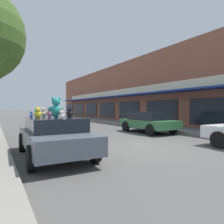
{
  "coord_description": "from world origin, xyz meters",
  "views": [
    {
      "loc": [
        -5.48,
        -6.74,
        1.7
      ],
      "look_at": [
        -0.76,
        1.18,
        1.5
      ],
      "focal_mm": 32.0,
      "sensor_mm": 36.0,
      "label": 1
    }
  ],
  "objects": [
    {
      "name": "ground_plane",
      "position": [
        0.0,
        0.0,
        0.0
      ],
      "size": [
        260.0,
        260.0,
        0.0
      ],
      "primitive_type": "plane",
      "color": "#514F4C"
    },
    {
      "name": "teddy_bear_blue",
      "position": [
        -4.35,
        0.64,
        1.47
      ],
      "size": [
        0.15,
        0.17,
        0.24
      ],
      "rotation": [
        0.0,
        0.0,
        4.15
      ],
      "color": "blue",
      "rests_on": "plush_art_car"
    },
    {
      "name": "storefront_row",
      "position": [
        13.29,
        14.56,
        3.58
      ],
      "size": [
        12.36,
        41.15,
        7.17
      ],
      "color": "brown",
      "rests_on": "ground_plane"
    },
    {
      "name": "teddy_bear_purple",
      "position": [
        -3.05,
        0.49,
        1.53
      ],
      "size": [
        0.22,
        0.27,
        0.37
      ],
      "rotation": [
        0.0,
        0.0,
        2.11
      ],
      "color": "purple",
      "rests_on": "plush_art_car"
    },
    {
      "name": "teddy_bear_cream",
      "position": [
        -3.88,
        0.92,
        1.53
      ],
      "size": [
        0.26,
        0.23,
        0.36
      ],
      "rotation": [
        0.0,
        0.0,
        2.51
      ],
      "color": "beige",
      "rests_on": "plush_art_car"
    },
    {
      "name": "teddy_bear_brown",
      "position": [
        -3.46,
        0.05,
        1.51
      ],
      "size": [
        0.2,
        0.25,
        0.33
      ],
      "rotation": [
        0.0,
        0.0,
        2.06
      ],
      "color": "olive",
      "rests_on": "plush_art_car"
    },
    {
      "name": "plush_art_car",
      "position": [
        -3.66,
        0.23,
        0.75
      ],
      "size": [
        2.17,
        4.52,
        1.35
      ],
      "rotation": [
        0.0,
        0.0,
        -0.04
      ],
      "color": "#4C5660",
      "rests_on": "ground_plane"
    },
    {
      "name": "parked_car_far_center",
      "position": [
        3.61,
        3.69,
        0.78
      ],
      "size": [
        2.14,
        4.18,
        1.41
      ],
      "color": "#336B3D",
      "rests_on": "ground_plane"
    },
    {
      "name": "teddy_bear_green",
      "position": [
        -4.18,
        0.56,
        1.51
      ],
      "size": [
        0.24,
        0.2,
        0.32
      ],
      "rotation": [
        0.0,
        0.0,
        2.56
      ],
      "color": "green",
      "rests_on": "plush_art_car"
    },
    {
      "name": "teddy_bear_yellow",
      "position": [
        -4.19,
        0.25,
        1.53
      ],
      "size": [
        0.28,
        0.19,
        0.36
      ],
      "rotation": [
        0.0,
        0.0,
        2.88
      ],
      "color": "yellow",
      "rests_on": "plush_art_car"
    },
    {
      "name": "teddy_bear_white",
      "position": [
        -3.71,
        -0.8,
        1.49
      ],
      "size": [
        0.21,
        0.16,
        0.28
      ],
      "rotation": [
        0.0,
        0.0,
        2.68
      ],
      "color": "white",
      "rests_on": "plush_art_car"
    },
    {
      "name": "teddy_bear_pink",
      "position": [
        -3.7,
        0.75,
        1.53
      ],
      "size": [
        0.27,
        0.2,
        0.36
      ],
      "rotation": [
        0.0,
        0.0,
        2.72
      ],
      "color": "pink",
      "rests_on": "plush_art_car"
    },
    {
      "name": "teddy_bear_black",
      "position": [
        -3.12,
        0.16,
        1.54
      ],
      "size": [
        0.28,
        0.24,
        0.39
      ],
      "rotation": [
        0.0,
        0.0,
        2.55
      ],
      "color": "black",
      "rests_on": "plush_art_car"
    },
    {
      "name": "teddy_bear_giant",
      "position": [
        -3.58,
        0.3,
        1.7
      ],
      "size": [
        0.53,
        0.33,
        0.73
      ],
      "rotation": [
        0.0,
        0.0,
        3.09
      ],
      "color": "teal",
      "rests_on": "plush_art_car"
    }
  ]
}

